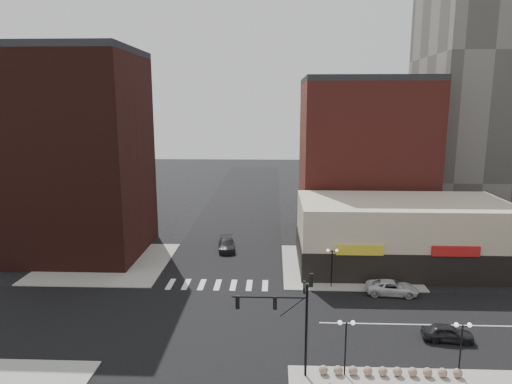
{
  "coord_description": "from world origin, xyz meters",
  "views": [
    {
      "loc": [
        5.86,
        -37.69,
        19.15
      ],
      "look_at": [
        4.19,
        4.16,
        11.0
      ],
      "focal_mm": 32.0,
      "sensor_mm": 36.0,
      "label": 1
    }
  ],
  "objects": [
    {
      "name": "building_nw_low",
      "position": [
        -32.0,
        34.0,
        6.0
      ],
      "size": [
        20.0,
        18.0,
        12.0
      ],
      "primitive_type": "cube",
      "color": "#371611",
      "rests_on": "ground"
    },
    {
      "name": "building_ne_midrise",
      "position": [
        19.0,
        29.5,
        11.0
      ],
      "size": [
        18.0,
        15.0,
        22.0
      ],
      "primitive_type": "cube",
      "color": "maroon",
      "rests_on": "ground"
    },
    {
      "name": "road_ns",
      "position": [
        0.0,
        0.0,
        0.01
      ],
      "size": [
        14.0,
        200.0,
        0.02
      ],
      "primitive_type": "cube",
      "color": "black",
      "rests_on": "ground"
    },
    {
      "name": "sidewalk_nw",
      "position": [
        -14.5,
        14.5,
        0.06
      ],
      "size": [
        15.0,
        15.0,
        0.12
      ],
      "primitive_type": "cube",
      "color": "gray",
      "rests_on": "ground"
    },
    {
      "name": "white_suv",
      "position": [
        17.96,
        6.5,
        0.72
      ],
      "size": [
        5.4,
        2.88,
        1.44
      ],
      "primitive_type": "imported",
      "rotation": [
        0.0,
        0.0,
        1.47
      ],
      "color": "silver",
      "rests_on": "ground"
    },
    {
      "name": "bollard_row",
      "position": [
        14.22,
        -8.0,
        0.45
      ],
      "size": [
        10.1,
        0.65,
        0.65
      ],
      "color": "#8C6C61",
      "rests_on": "sidewalk_se"
    },
    {
      "name": "street_lamp_ne",
      "position": [
        12.0,
        8.0,
        3.29
      ],
      "size": [
        1.22,
        0.32,
        4.16
      ],
      "color": "black",
      "rests_on": "sidewalk_ne"
    },
    {
      "name": "road_ew",
      "position": [
        0.0,
        0.0,
        0.01
      ],
      "size": [
        200.0,
        14.0,
        0.02
      ],
      "primitive_type": "cube",
      "color": "black",
      "rests_on": "ground"
    },
    {
      "name": "dark_sedan_east",
      "position": [
        20.17,
        -2.68,
        0.69
      ],
      "size": [
        4.2,
        2.02,
        1.38
      ],
      "primitive_type": "imported",
      "rotation": [
        0.0,
        0.0,
        1.47
      ],
      "color": "black",
      "rests_on": "ground"
    },
    {
      "name": "ground",
      "position": [
        0.0,
        0.0,
        0.0
      ],
      "size": [
        240.0,
        240.0,
        0.0
      ],
      "primitive_type": "plane",
      "color": "black",
      "rests_on": "ground"
    },
    {
      "name": "sidewalk_ne",
      "position": [
        14.5,
        14.5,
        0.06
      ],
      "size": [
        15.0,
        15.0,
        0.12
      ],
      "primitive_type": "cube",
      "color": "gray",
      "rests_on": "ground"
    },
    {
      "name": "building_nw",
      "position": [
        -19.0,
        18.5,
        12.5
      ],
      "size": [
        16.0,
        15.0,
        25.0
      ],
      "primitive_type": "cube",
      "color": "#371611",
      "rests_on": "ground"
    },
    {
      "name": "street_lamp_se_b",
      "position": [
        19.0,
        -8.0,
        3.29
      ],
      "size": [
        1.22,
        0.32,
        4.16
      ],
      "color": "black",
      "rests_on": "sidewalk_se"
    },
    {
      "name": "traffic_signal",
      "position": [
        7.24,
        -7.83,
        4.96
      ],
      "size": [
        5.59,
        3.09,
        7.77
      ],
      "color": "black",
      "rests_on": "ground"
    },
    {
      "name": "street_lamp_se_a",
      "position": [
        11.0,
        -8.0,
        3.29
      ],
      "size": [
        1.22,
        0.32,
        4.16
      ],
      "color": "black",
      "rests_on": "sidewalk_se"
    },
    {
      "name": "building_ne_row",
      "position": [
        21.0,
        15.0,
        3.3
      ],
      "size": [
        24.2,
        12.2,
        8.0
      ],
      "color": "#B7AD91",
      "rests_on": "ground"
    },
    {
      "name": "dark_sedan_north",
      "position": [
        -0.36,
        20.06,
        0.76
      ],
      "size": [
        2.79,
        5.46,
        1.52
      ],
      "primitive_type": "imported",
      "rotation": [
        0.0,
        0.0,
        0.13
      ],
      "color": "black",
      "rests_on": "ground"
    }
  ]
}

